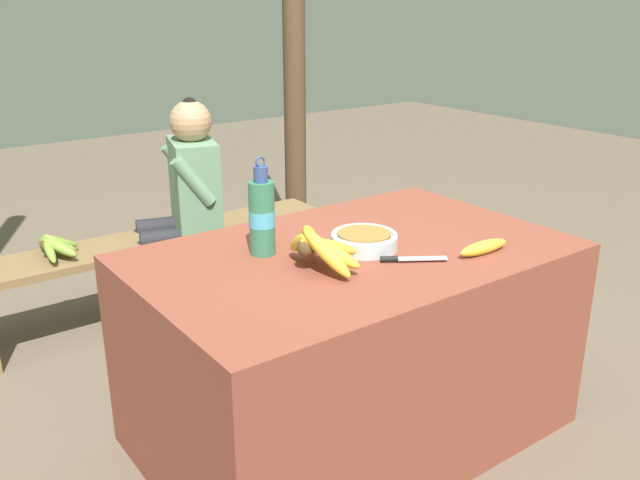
{
  "coord_description": "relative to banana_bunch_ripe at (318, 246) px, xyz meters",
  "views": [
    {
      "loc": [
        -1.33,
        -1.63,
        1.49
      ],
      "look_at": [
        -0.1,
        0.05,
        0.74
      ],
      "focal_mm": 38.0,
      "sensor_mm": 36.0,
      "label": 1
    }
  ],
  "objects": [
    {
      "name": "ground_plane",
      "position": [
        0.19,
        0.07,
        -0.78
      ],
      "size": [
        12.0,
        12.0,
        0.0
      ],
      "primitive_type": "plane",
      "color": "brown"
    },
    {
      "name": "market_counter",
      "position": [
        0.19,
        0.07,
        -0.42
      ],
      "size": [
        1.43,
        0.91,
        0.7
      ],
      "color": "brown",
      "rests_on": "ground_plane"
    },
    {
      "name": "banana_bunch_ripe",
      "position": [
        0.0,
        0.0,
        0.0
      ],
      "size": [
        0.21,
        0.33,
        0.16
      ],
      "color": "#4C381E",
      "rests_on": "market_counter"
    },
    {
      "name": "serving_bowl",
      "position": [
        0.23,
        0.05,
        -0.04
      ],
      "size": [
        0.22,
        0.22,
        0.06
      ],
      "color": "silver",
      "rests_on": "market_counter"
    },
    {
      "name": "water_bottle",
      "position": [
        -0.07,
        0.21,
        0.06
      ],
      "size": [
        0.08,
        0.08,
        0.32
      ],
      "color": "#337556",
      "rests_on": "market_counter"
    },
    {
      "name": "loose_banana_front",
      "position": [
        0.51,
        -0.21,
        -0.05
      ],
      "size": [
        0.21,
        0.05,
        0.04
      ],
      "rotation": [
        0.0,
        0.0,
        -0.03
      ],
      "color": "gold",
      "rests_on": "market_counter"
    },
    {
      "name": "knife",
      "position": [
        0.25,
        -0.11,
        -0.06
      ],
      "size": [
        0.19,
        0.14,
        0.02
      ],
      "rotation": [
        0.0,
        0.0,
        -0.57
      ],
      "color": "#BCBCC1",
      "rests_on": "market_counter"
    },
    {
      "name": "wooden_bench",
      "position": [
        0.04,
        1.39,
        -0.43
      ],
      "size": [
        1.82,
        0.32,
        0.41
      ],
      "color": "brown",
      "rests_on": "ground_plane"
    },
    {
      "name": "seated_vendor",
      "position": [
        0.2,
        1.37,
        -0.17
      ],
      "size": [
        0.46,
        0.43,
        1.06
      ],
      "rotation": [
        0.0,
        0.0,
        2.85
      ],
      "color": "#232328",
      "rests_on": "ground_plane"
    },
    {
      "name": "banana_bunch_green",
      "position": [
        -0.43,
        1.39,
        -0.31
      ],
      "size": [
        0.19,
        0.3,
        0.13
      ],
      "color": "#4C381E",
      "rests_on": "wooden_bench"
    },
    {
      "name": "support_post_far",
      "position": [
        1.07,
        1.7,
        0.55
      ],
      "size": [
        0.13,
        0.13,
        2.65
      ],
      "color": "#4C3823",
      "rests_on": "ground_plane"
    }
  ]
}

